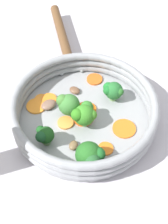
{
  "coord_description": "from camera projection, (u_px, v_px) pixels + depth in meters",
  "views": [
    {
      "loc": [
        -0.1,
        0.36,
        0.5
      ],
      "look_at": [
        0.0,
        0.0,
        0.03
      ],
      "focal_mm": 50.0,
      "sensor_mm": 36.0,
      "label": 1
    }
  ],
  "objects": [
    {
      "name": "carrot_slice_7",
      "position": [
        124.0,
        129.0,
        0.59
      ],
      "size": [
        0.05,
        0.05,
        0.0
      ],
      "primitive_type": "cylinder",
      "rotation": [
        0.0,
        0.0,
        1.36
      ],
      "color": "orange",
      "rests_on": "skillet"
    },
    {
      "name": "broccoli_floret_2",
      "position": [
        67.0,
        105.0,
        0.59
      ],
      "size": [
        0.05,
        0.04,
        0.05
      ],
      "color": "#7EA656",
      "rests_on": "skillet"
    },
    {
      "name": "carrot_slice_1",
      "position": [
        49.0,
        99.0,
        0.64
      ],
      "size": [
        0.04,
        0.04,
        0.0
      ],
      "primitive_type": "cylinder",
      "rotation": [
        0.0,
        0.0,
        5.06
      ],
      "color": "orange",
      "rests_on": "skillet"
    },
    {
      "name": "skillet_rim_wall",
      "position": [
        84.0,
        109.0,
        0.59
      ],
      "size": [
        0.28,
        0.28,
        0.05
      ],
      "color": "gray",
      "rests_on": "skillet"
    },
    {
      "name": "mushroom_piece_2",
      "position": [
        49.0,
        105.0,
        0.62
      ],
      "size": [
        0.04,
        0.04,
        0.01
      ],
      "primitive_type": "ellipsoid",
      "rotation": [
        0.0,
        0.0,
        4.08
      ],
      "color": "#7D5C4B",
      "rests_on": "skillet"
    },
    {
      "name": "broccoli_floret_0",
      "position": [
        90.0,
        157.0,
        0.52
      ],
      "size": [
        0.05,
        0.05,
        0.05
      ],
      "color": "olive",
      "rests_on": "skillet"
    },
    {
      "name": "carrot_slice_2",
      "position": [
        81.0,
        118.0,
        0.61
      ],
      "size": [
        0.05,
        0.05,
        0.0
      ],
      "primitive_type": "cylinder",
      "rotation": [
        0.0,
        0.0,
        5.25
      ],
      "color": "orange",
      "rests_on": "skillet"
    },
    {
      "name": "mushroom_piece_1",
      "position": [
        75.0,
        90.0,
        0.65
      ],
      "size": [
        0.03,
        0.03,
        0.01
      ],
      "primitive_type": "ellipsoid",
      "rotation": [
        0.0,
        0.0,
        5.88
      ],
      "color": "brown",
      "rests_on": "skillet"
    },
    {
      "name": "carrot_slice_3",
      "position": [
        94.0,
        79.0,
        0.67
      ],
      "size": [
        0.05,
        0.05,
        0.0
      ],
      "primitive_type": "cylinder",
      "rotation": [
        0.0,
        0.0,
        1.12
      ],
      "color": "#DC5C1D",
      "rests_on": "skillet"
    },
    {
      "name": "carrot_slice_4",
      "position": [
        41.0,
        99.0,
        0.64
      ],
      "size": [
        0.03,
        0.03,
        0.0
      ],
      "primitive_type": "cylinder",
      "rotation": [
        0.0,
        0.0,
        4.95
      ],
      "color": "orange",
      "rests_on": "skillet"
    },
    {
      "name": "mushroom_piece_0",
      "position": [
        73.0,
        145.0,
        0.57
      ],
      "size": [
        0.02,
        0.02,
        0.01
      ],
      "primitive_type": "ellipsoid",
      "rotation": [
        0.0,
        0.0,
        1.53
      ],
      "color": "brown",
      "rests_on": "skillet"
    },
    {
      "name": "carrot_slice_5",
      "position": [
        106.0,
        149.0,
        0.56
      ],
      "size": [
        0.04,
        0.04,
        0.0
      ],
      "primitive_type": "cylinder",
      "rotation": [
        0.0,
        0.0,
        0.8
      ],
      "color": "orange",
      "rests_on": "skillet"
    },
    {
      "name": "broccoli_floret_1",
      "position": [
        84.0,
        114.0,
        0.58
      ],
      "size": [
        0.05,
        0.05,
        0.05
      ],
      "color": "#7DA35E",
      "rests_on": "skillet"
    },
    {
      "name": "carrot_slice_0",
      "position": [
        36.0,
        106.0,
        0.63
      ],
      "size": [
        0.06,
        0.06,
        0.0
      ],
      "primitive_type": "cylinder",
      "rotation": [
        0.0,
        0.0,
        0.81
      ],
      "color": "orange",
      "rests_on": "skillet"
    },
    {
      "name": "carrot_slice_8",
      "position": [
        65.0,
        123.0,
        0.6
      ],
      "size": [
        0.03,
        0.03,
        0.0
      ],
      "primitive_type": "cylinder",
      "rotation": [
        0.0,
        0.0,
        3.07
      ],
      "color": "#F39640",
      "rests_on": "skillet"
    },
    {
      "name": "skillet_rivet_left",
      "position": [
        82.0,
        70.0,
        0.69
      ],
      "size": [
        0.01,
        0.01,
        0.01
      ],
      "primitive_type": "sphere",
      "color": "#929A97",
      "rests_on": "skillet"
    },
    {
      "name": "carrot_slice_6",
      "position": [
        87.0,
        110.0,
        0.62
      ],
      "size": [
        0.05,
        0.05,
        0.0
      ],
      "primitive_type": "cylinder",
      "rotation": [
        0.0,
        0.0,
        0.25
      ],
      "color": "orange",
      "rests_on": "skillet"
    },
    {
      "name": "skillet_rivet_right",
      "position": [
        62.0,
        74.0,
        0.68
      ],
      "size": [
        0.01,
        0.01,
        0.01
      ],
      "primitive_type": "sphere",
      "color": "#93979D",
      "rests_on": "skillet"
    },
    {
      "name": "broccoli_floret_4",
      "position": [
        45.0,
        135.0,
        0.55
      ],
      "size": [
        0.03,
        0.04,
        0.04
      ],
      "color": "#658653",
      "rests_on": "skillet"
    },
    {
      "name": "broccoli_floret_3",
      "position": [
        113.0,
        91.0,
        0.62
      ],
      "size": [
        0.04,
        0.04,
        0.04
      ],
      "color": "#669450",
      "rests_on": "skillet"
    },
    {
      "name": "ground_plane",
      "position": [
        84.0,
        122.0,
        0.63
      ],
      "size": [
        4.0,
        4.0,
        0.0
      ],
      "primitive_type": "plane",
      "color": "#BBB5BE"
    },
    {
      "name": "skillet",
      "position": [
        84.0,
        119.0,
        0.62
      ],
      "size": [
        0.27,
        0.27,
        0.02
      ],
      "primitive_type": "cylinder",
      "color": "#939699",
      "rests_on": "ground_plane"
    },
    {
      "name": "skillet_handle",
      "position": [
        62.0,
        35.0,
        0.76
      ],
      "size": [
        0.13,
        0.22,
        0.02
      ],
      "primitive_type": "cylinder",
      "rotation": [
        1.57,
        0.0,
        0.48
      ],
      "color": "brown",
      "rests_on": "skillet"
    }
  ]
}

